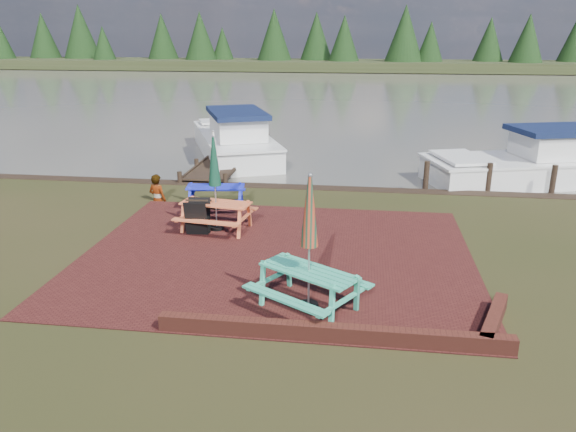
# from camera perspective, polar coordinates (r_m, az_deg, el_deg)

# --- Properties ---
(ground) EXTENTS (120.00, 120.00, 0.00)m
(ground) POSITION_cam_1_polar(r_m,az_deg,el_deg) (12.20, -1.89, -5.83)
(ground) COLOR black
(ground) RESTS_ON ground
(paving) EXTENTS (9.00, 7.50, 0.02)m
(paving) POSITION_cam_1_polar(r_m,az_deg,el_deg) (13.11, -1.16, -4.01)
(paving) COLOR #3A1412
(paving) RESTS_ON ground
(brick_wall) EXTENTS (6.21, 1.79, 0.30)m
(brick_wall) POSITION_cam_1_polar(r_m,az_deg,el_deg) (9.84, 8.35, -11.40)
(brick_wall) COLOR #4C1E16
(brick_wall) RESTS_ON ground
(water) EXTENTS (120.00, 60.00, 0.02)m
(water) POSITION_cam_1_polar(r_m,az_deg,el_deg) (48.26, 5.60, 12.39)
(water) COLOR #4E4B42
(water) RESTS_ON ground
(far_treeline) EXTENTS (120.00, 10.00, 8.10)m
(far_treeline) POSITION_cam_1_polar(r_m,az_deg,el_deg) (77.01, 6.65, 17.03)
(far_treeline) COLOR black
(far_treeline) RESTS_ON ground
(picnic_table_teal) EXTENTS (2.46, 2.40, 2.59)m
(picnic_table_teal) POSITION_cam_1_polar(r_m,az_deg,el_deg) (10.37, 2.14, -4.90)
(picnic_table_teal) COLOR teal
(picnic_table_teal) RESTS_ON ground
(picnic_table_red) EXTENTS (1.99, 1.82, 2.49)m
(picnic_table_red) POSITION_cam_1_polar(r_m,az_deg,el_deg) (14.60, -7.36, 1.81)
(picnic_table_red) COLOR #D96237
(picnic_table_red) RESTS_ON ground
(picnic_table_blue) EXTENTS (1.86, 1.71, 2.30)m
(picnic_table_blue) POSITION_cam_1_polar(r_m,az_deg,el_deg) (16.38, -7.40, 3.40)
(picnic_table_blue) COLOR #1822B9
(picnic_table_blue) RESTS_ON ground
(chalkboard) EXTENTS (0.58, 0.57, 0.92)m
(chalkboard) POSITION_cam_1_polar(r_m,az_deg,el_deg) (14.48, -9.17, -0.07)
(chalkboard) COLOR black
(chalkboard) RESTS_ON ground
(jetty) EXTENTS (1.76, 9.08, 1.00)m
(jetty) POSITION_cam_1_polar(r_m,az_deg,el_deg) (23.40, -5.78, 6.26)
(jetty) COLOR black
(jetty) RESTS_ON ground
(boat_jetty) EXTENTS (5.46, 8.25, 2.27)m
(boat_jetty) POSITION_cam_1_polar(r_m,az_deg,el_deg) (24.27, -5.42, 7.58)
(boat_jetty) COLOR silver
(boat_jetty) RESTS_ON ground
(boat_near) EXTENTS (8.40, 4.88, 2.15)m
(boat_near) POSITION_cam_1_polar(r_m,az_deg,el_deg) (21.95, 24.48, 4.76)
(boat_near) COLOR silver
(boat_near) RESTS_ON ground
(person) EXTENTS (0.69, 0.56, 1.64)m
(person) POSITION_cam_1_polar(r_m,az_deg,el_deg) (17.53, -13.27, 4.10)
(person) COLOR gray
(person) RESTS_ON ground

